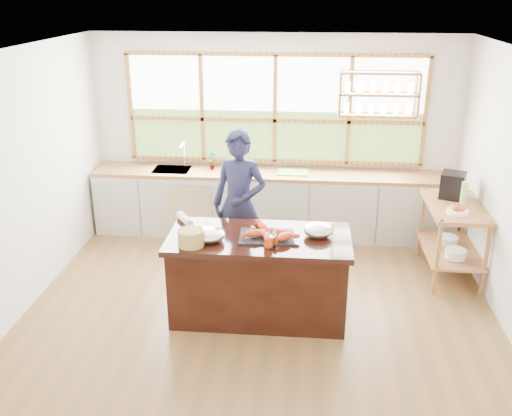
# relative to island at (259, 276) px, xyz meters

# --- Properties ---
(ground_plane) EXTENTS (5.00, 5.00, 0.00)m
(ground_plane) POSITION_rel_island_xyz_m (0.00, 0.20, -0.45)
(ground_plane) COLOR brown
(room_shell) EXTENTS (5.02, 4.52, 2.71)m
(room_shell) POSITION_rel_island_xyz_m (0.02, 0.71, 1.30)
(room_shell) COLOR silver
(room_shell) RESTS_ON ground_plane
(back_counter) EXTENTS (4.90, 0.63, 0.90)m
(back_counter) POSITION_rel_island_xyz_m (-0.02, 2.14, 0.00)
(back_counter) COLOR #B6B4AB
(back_counter) RESTS_ON ground_plane
(right_shelf_unit) EXTENTS (0.62, 1.10, 0.90)m
(right_shelf_unit) POSITION_rel_island_xyz_m (2.19, 1.09, 0.15)
(right_shelf_unit) COLOR olive
(right_shelf_unit) RESTS_ON ground_plane
(island) EXTENTS (1.85, 0.90, 0.90)m
(island) POSITION_rel_island_xyz_m (0.00, 0.00, 0.00)
(island) COLOR black
(island) RESTS_ON ground_plane
(cook) EXTENTS (0.73, 0.57, 1.77)m
(cook) POSITION_rel_island_xyz_m (-0.31, 0.91, 0.43)
(cook) COLOR #1A1C39
(cook) RESTS_ON ground_plane
(potted_plant) EXTENTS (0.14, 0.10, 0.26)m
(potted_plant) POSITION_rel_island_xyz_m (-0.85, 2.20, 0.58)
(potted_plant) COLOR slate
(potted_plant) RESTS_ON back_counter
(cutting_board) EXTENTS (0.40, 0.30, 0.01)m
(cutting_board) POSITION_rel_island_xyz_m (0.27, 2.14, 0.45)
(cutting_board) COLOR #5FB53A
(cutting_board) RESTS_ON back_counter
(espresso_machine) EXTENTS (0.35, 0.36, 0.31)m
(espresso_machine) POSITION_rel_island_xyz_m (2.19, 1.35, 0.60)
(espresso_machine) COLOR black
(espresso_machine) RESTS_ON right_shelf_unit
(wine_bottle) EXTENTS (0.09, 0.09, 0.31)m
(wine_bottle) POSITION_rel_island_xyz_m (2.24, 1.02, 0.60)
(wine_bottle) COLOR #9BC05A
(wine_bottle) RESTS_ON right_shelf_unit
(fruit_bowl) EXTENTS (0.23, 0.23, 0.11)m
(fruit_bowl) POSITION_rel_island_xyz_m (2.14, 0.82, 0.49)
(fruit_bowl) COLOR white
(fruit_bowl) RESTS_ON right_shelf_unit
(slate_board) EXTENTS (0.57, 0.43, 0.02)m
(slate_board) POSITION_rel_island_xyz_m (0.08, -0.02, 0.45)
(slate_board) COLOR black
(slate_board) RESTS_ON island
(lobster_pile) EXTENTS (0.52, 0.48, 0.08)m
(lobster_pile) POSITION_rel_island_xyz_m (0.10, -0.05, 0.50)
(lobster_pile) COLOR #CD551A
(lobster_pile) RESTS_ON slate_board
(mixing_bowl_left) EXTENTS (0.30, 0.30, 0.15)m
(mixing_bowl_left) POSITION_rel_island_xyz_m (-0.48, -0.15, 0.51)
(mixing_bowl_left) COLOR silver
(mixing_bowl_left) RESTS_ON island
(mixing_bowl_right) EXTENTS (0.30, 0.30, 0.14)m
(mixing_bowl_right) POSITION_rel_island_xyz_m (0.59, 0.07, 0.51)
(mixing_bowl_right) COLOR silver
(mixing_bowl_right) RESTS_ON island
(wine_glass) EXTENTS (0.08, 0.08, 0.22)m
(wine_glass) POSITION_rel_island_xyz_m (0.15, -0.28, 0.61)
(wine_glass) COLOR white
(wine_glass) RESTS_ON island
(wicker_basket) EXTENTS (0.25, 0.25, 0.16)m
(wicker_basket) POSITION_rel_island_xyz_m (-0.64, -0.27, 0.53)
(wicker_basket) COLOR #AB9048
(wicker_basket) RESTS_ON island
(parchment_roll) EXTENTS (0.23, 0.30, 0.08)m
(parchment_roll) POSITION_rel_island_xyz_m (-0.83, 0.29, 0.49)
(parchment_roll) COLOR white
(parchment_roll) RESTS_ON island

